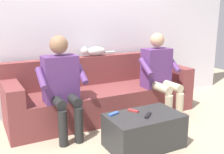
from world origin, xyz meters
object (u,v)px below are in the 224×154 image
at_px(couch, 102,96).
at_px(remote_red, 133,111).
at_px(cat_on_backrest, 94,51).
at_px(person_left_seated, 159,72).
at_px(remote_blue, 114,114).
at_px(remote_black, 148,115).
at_px(coffee_table, 144,131).
at_px(person_right_seated, 62,82).

relative_size(couch, remote_red, 20.98).
height_order(cat_on_backrest, remote_red, cat_on_backrest).
xyz_separation_m(person_left_seated, remote_red, (0.73, 0.51, -0.26)).
bearing_deg(remote_blue, person_left_seated, -170.72).
height_order(couch, remote_red, couch).
bearing_deg(remote_black, person_left_seated, 5.37).
height_order(couch, remote_blue, couch).
bearing_deg(couch, remote_red, 86.50).
bearing_deg(person_left_seated, coffee_table, 43.93).
distance_m(remote_black, remote_red, 0.20).
height_order(couch, cat_on_backrest, cat_on_backrest).
bearing_deg(person_left_seated, cat_on_backrest, -42.54).
height_order(remote_black, remote_red, remote_black).
relative_size(coffee_table, person_right_seated, 0.68).
bearing_deg(remote_blue, couch, -126.40).
relative_size(person_right_seated, cat_on_backrest, 2.24).
height_order(couch, person_right_seated, person_right_seated).
bearing_deg(person_left_seated, remote_blue, 27.42).
distance_m(person_left_seated, remote_black, 1.00).
distance_m(person_left_seated, remote_red, 0.93).
distance_m(cat_on_backrest, remote_red, 1.25).
xyz_separation_m(coffee_table, remote_red, (0.05, -0.14, 0.19)).
height_order(coffee_table, remote_blue, remote_blue).
xyz_separation_m(person_left_seated, person_right_seated, (1.35, -0.03, 0.02)).
xyz_separation_m(coffee_table, cat_on_backrest, (0.01, -1.28, 0.69)).
bearing_deg(person_left_seated, remote_black, 46.40).
height_order(couch, remote_black, couch).
bearing_deg(remote_black, remote_blue, 105.25).
height_order(person_left_seated, cat_on_backrest, person_left_seated).
height_order(coffee_table, person_left_seated, person_left_seated).
xyz_separation_m(cat_on_backrest, remote_red, (0.04, 1.14, -0.50)).
xyz_separation_m(couch, remote_red, (0.05, 0.89, 0.09)).
xyz_separation_m(person_right_seated, cat_on_backrest, (-0.66, -0.60, 0.23)).
bearing_deg(remote_red, person_left_seated, 97.90).
bearing_deg(remote_red, remote_blue, -120.43).
distance_m(coffee_table, cat_on_backrest, 1.46).
relative_size(person_left_seated, cat_on_backrest, 2.20).
relative_size(person_left_seated, remote_red, 9.35).
height_order(person_right_seated, remote_red, person_right_seated).
distance_m(coffee_table, remote_black, 0.20).
bearing_deg(cat_on_backrest, couch, 92.62).
xyz_separation_m(person_left_seated, cat_on_backrest, (0.69, -0.63, 0.25)).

